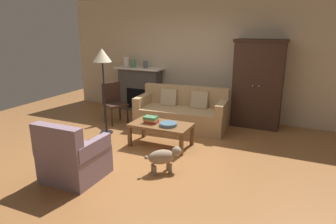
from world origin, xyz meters
TOP-DOWN VIEW (x-y plane):
  - ground_plane at (0.00, 0.00)m, footprint 9.60×9.60m
  - back_wall at (0.00, 2.55)m, footprint 7.20×0.10m
  - fireplace at (-1.55, 2.30)m, footprint 1.26×0.48m
  - armoire at (1.40, 2.22)m, footprint 1.06×0.57m
  - couch at (-0.03, 1.44)m, footprint 1.98×0.99m
  - coffee_table at (0.02, 0.31)m, footprint 1.10×0.60m
  - fruit_bowl at (0.19, 0.26)m, footprint 0.31×0.31m
  - book_stack at (-0.17, 0.28)m, footprint 0.26×0.20m
  - mantel_vase_cream at (-1.93, 2.28)m, footprint 0.15×0.15m
  - mantel_vase_jade at (-1.73, 2.28)m, footprint 0.12×0.12m
  - mantel_vase_slate at (-1.37, 2.28)m, footprint 0.11×0.11m
  - armchair_near_left at (-0.58, -1.34)m, footprint 0.79×0.78m
  - side_chair_wooden at (-1.58, 1.14)m, footprint 0.60×0.60m
  - floor_lamp at (-1.31, 0.44)m, footprint 0.36×0.36m
  - dog at (0.51, -0.62)m, footprint 0.47×0.44m

SIDE VIEW (x-z plane):
  - ground_plane at x=0.00m, z-range 0.00..0.00m
  - dog at x=0.51m, z-range 0.05..0.44m
  - armchair_near_left at x=-0.58m, z-range -0.12..0.76m
  - couch at x=-0.03m, z-range -0.11..0.75m
  - coffee_table at x=0.02m, z-range 0.16..0.58m
  - fruit_bowl at x=0.19m, z-range 0.42..0.48m
  - book_stack at x=-0.17m, z-range 0.42..0.54m
  - side_chair_wooden at x=-1.58m, z-range 0.06..0.96m
  - fireplace at x=-1.55m, z-range 0.01..1.13m
  - armoire at x=1.40m, z-range 0.00..1.87m
  - mantel_vase_slate at x=-1.37m, z-range 1.12..1.30m
  - mantel_vase_jade at x=-1.73m, z-range 1.12..1.30m
  - mantel_vase_cream at x=-1.93m, z-range 1.12..1.38m
  - back_wall at x=0.00m, z-range 0.00..2.80m
  - floor_lamp at x=-1.31m, z-range 0.63..2.35m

